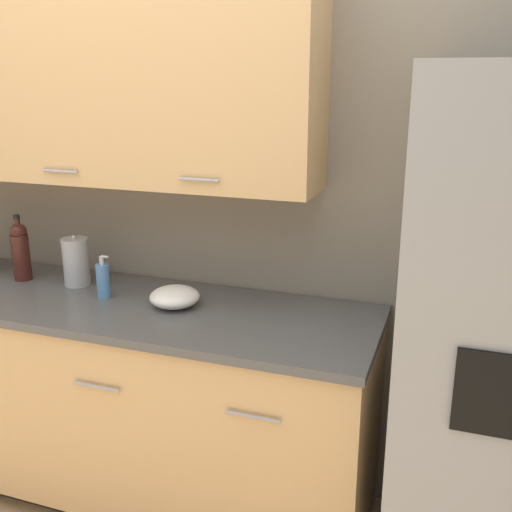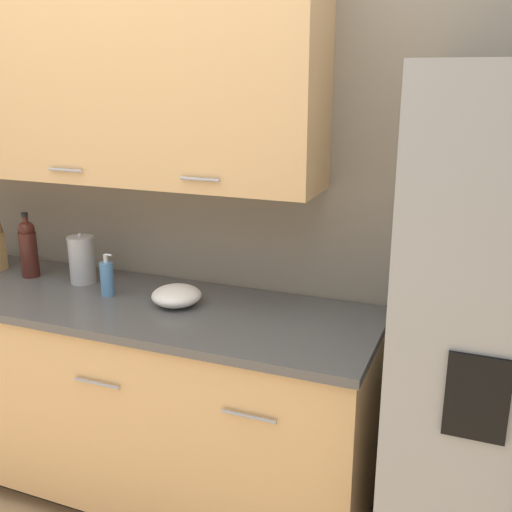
# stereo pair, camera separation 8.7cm
# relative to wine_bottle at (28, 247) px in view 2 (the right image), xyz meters

# --- Properties ---
(wall_back) EXTENTS (10.00, 0.39, 2.60)m
(wall_back) POSITION_rel_wine_bottle_xyz_m (0.49, 0.20, 0.38)
(wall_back) COLOR gray
(wall_back) RESTS_ON ground_plane
(counter_unit) EXTENTS (2.59, 0.64, 0.93)m
(counter_unit) POSITION_rel_wine_bottle_xyz_m (0.33, -0.08, -0.60)
(counter_unit) COLOR black
(counter_unit) RESTS_ON ground_plane
(wine_bottle) EXTENTS (0.08, 0.08, 0.30)m
(wine_bottle) POSITION_rel_wine_bottle_xyz_m (0.00, 0.00, 0.00)
(wine_bottle) COLOR #3D1914
(wine_bottle) RESTS_ON counter_unit
(soap_dispenser) EXTENTS (0.06, 0.05, 0.18)m
(soap_dispenser) POSITION_rel_wine_bottle_xyz_m (0.48, -0.08, -0.06)
(soap_dispenser) COLOR #4C7FB2
(soap_dispenser) RESTS_ON counter_unit
(steel_canister) EXTENTS (0.12, 0.12, 0.23)m
(steel_canister) POSITION_rel_wine_bottle_xyz_m (0.28, 0.02, -0.03)
(steel_canister) COLOR #A3A3A5
(steel_canister) RESTS_ON counter_unit
(mixing_bowl) EXTENTS (0.20, 0.20, 0.08)m
(mixing_bowl) POSITION_rel_wine_bottle_xyz_m (0.80, -0.07, -0.10)
(mixing_bowl) COLOR white
(mixing_bowl) RESTS_ON counter_unit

